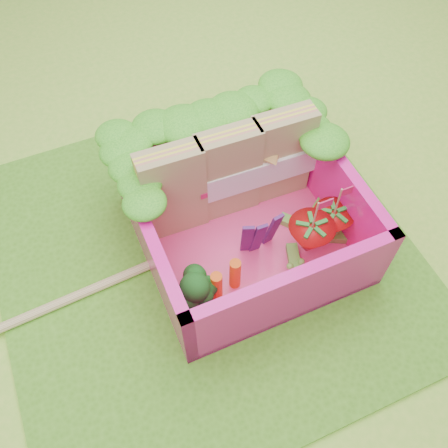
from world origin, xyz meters
name	(u,v)px	position (x,y,z in m)	size (l,w,h in m)	color
ground	(205,255)	(0.00, 0.00, 0.00)	(14.00, 14.00, 0.00)	#8DD83C
placemat	(205,254)	(0.00, 0.00, 0.01)	(2.60, 2.60, 0.03)	#519B23
bento_floor	(243,236)	(0.28, 0.00, 0.06)	(1.30, 1.30, 0.05)	#FD4087
bento_box	(245,214)	(0.28, 0.00, 0.31)	(1.30, 1.30, 0.55)	#FF1596
lettuce_ruffle	(214,125)	(0.28, 0.48, 0.64)	(1.43, 0.83, 0.11)	#26911A
sandwich_stack	(229,173)	(0.29, 0.26, 0.42)	(1.26, 0.21, 0.69)	tan
broccoli	(194,288)	(-0.19, -0.32, 0.26)	(0.34, 0.34, 0.25)	#699749
carrot_sticks	(226,281)	(0.01, -0.33, 0.21)	(0.21, 0.11, 0.27)	orange
purple_wedges	(259,235)	(0.31, -0.16, 0.27)	(0.25, 0.05, 0.38)	#421A5B
strawberry_left	(309,239)	(0.59, -0.28, 0.23)	(0.29, 0.29, 0.53)	red
strawberry_right	(331,224)	(0.78, -0.23, 0.22)	(0.26, 0.26, 0.50)	red
snap_peas	(311,236)	(0.67, -0.20, 0.11)	(0.56, 0.59, 0.05)	#71C33D
chopsticks	(32,315)	(-1.12, 0.00, 0.05)	(2.19, 0.19, 0.05)	tan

